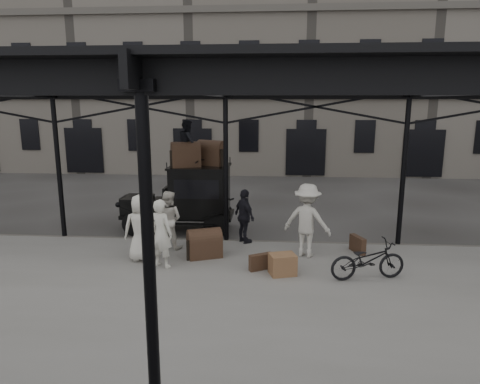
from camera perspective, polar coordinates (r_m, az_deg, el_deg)
The scene contains 18 objects.
ground at distance 11.03m, azimuth -2.95°, elevation -10.38°, with size 120.00×120.00×0.00m, color #383533.
platform at distance 9.20m, azimuth -4.57°, elevation -14.67°, with size 28.00×8.00×0.15m, color slate.
canopy at distance 8.51m, azimuth -4.79°, elevation 14.65°, with size 22.50×9.00×4.74m.
building_frontage at distance 28.29m, azimuth 1.69°, elevation 17.68°, with size 64.00×8.00×14.00m, color slate.
taxi at distance 14.01m, azimuth -6.59°, elevation -0.42°, with size 3.65×1.55×2.18m.
porter_left at distance 10.75m, azimuth -10.48°, elevation -5.44°, with size 0.63×0.41×1.73m, color silver.
porter_midleft at distance 12.09m, azimuth -9.56°, elevation -3.65°, with size 0.80×0.62×1.64m, color silver.
porter_centre at distance 11.31m, azimuth -13.10°, elevation -4.65°, with size 0.85×0.55×1.73m, color silver.
porter_official at distance 12.38m, azimuth 0.60°, elevation -3.25°, with size 0.93×0.39×1.59m, color black.
porter_right at distance 11.41m, azimuth 8.94°, elevation -3.76°, with size 1.26×0.73×1.96m, color beige.
bicycle at distance 10.40m, azimuth 16.66°, elevation -8.67°, with size 0.62×1.77×0.93m, color black.
porter_roof at distance 13.66m, azimuth -6.97°, elevation 6.53°, with size 0.72×0.56×1.47m, color black.
steamer_trunk_roof_near at distance 13.57m, azimuth -7.25°, elevation 4.74°, with size 0.89×0.54×0.65m, color #3E291D, non-canonical shape.
steamer_trunk_roof_far at distance 13.88m, azimuth -3.84°, elevation 5.00°, with size 0.91×0.55×0.66m, color #3E291D, non-canonical shape.
steamer_trunk_platform at distance 11.44m, azimuth -4.76°, elevation -7.06°, with size 0.88×0.54×0.64m, color #3E291D, non-canonical shape.
wicker_hamper at distance 10.36m, azimuth 5.69°, elevation -9.58°, with size 0.60×0.45×0.50m, color #8D6341.
suitcase_upright at distance 12.17m, azimuth 15.40°, elevation -6.75°, with size 0.15×0.60×0.45m, color #3E291D.
suitcase_flat at distance 10.61m, azimuth 2.79°, elevation -9.28°, with size 0.60×0.15×0.40m, color #3E291D.
Camera 1 is at (1.32, -10.12, 4.20)m, focal length 32.00 mm.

